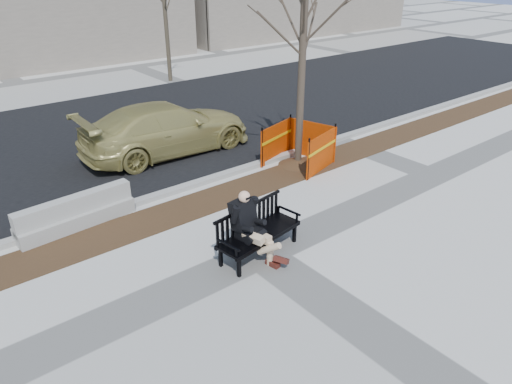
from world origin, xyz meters
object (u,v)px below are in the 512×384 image
(seated_man, at_px, (249,257))
(tree_fence, at_px, (298,165))
(sedan, at_px, (169,152))
(jersey_barrier_left, at_px, (78,226))
(bench, at_px, (259,253))

(seated_man, bearing_deg, tree_fence, 26.61)
(sedan, bearing_deg, jersey_barrier_left, 126.73)
(tree_fence, relative_size, jersey_barrier_left, 2.30)
(jersey_barrier_left, bearing_deg, bench, -57.76)
(tree_fence, bearing_deg, seated_man, -144.71)
(seated_man, bearing_deg, jersey_barrier_left, 114.92)
(tree_fence, distance_m, sedan, 4.07)
(sedan, bearing_deg, seated_man, 166.59)
(bench, xyz_separation_m, sedan, (1.34, 6.13, 0.00))
(jersey_barrier_left, bearing_deg, seated_man, -60.59)
(seated_man, relative_size, sedan, 0.28)
(bench, distance_m, tree_fence, 4.73)
(seated_man, bearing_deg, bench, -11.52)
(tree_fence, height_order, sedan, tree_fence)
(bench, height_order, sedan, sedan)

